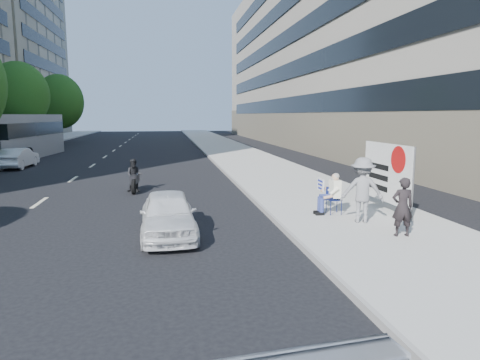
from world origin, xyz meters
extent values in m
plane|color=black|center=(0.00, 0.00, 0.00)|extent=(160.00, 160.00, 0.00)
cube|color=#ACABA1|center=(4.00, 20.00, 0.07)|extent=(5.00, 120.00, 0.15)
cube|color=gray|center=(17.00, 32.00, 10.00)|extent=(14.00, 70.00, 20.00)
cylinder|color=#382616|center=(-13.70, 30.00, 1.49)|extent=(0.30, 0.30, 2.97)
ellipsoid|color=#1D4713|center=(-13.70, 30.00, 4.89)|extent=(4.80, 4.80, 5.52)
cylinder|color=#382616|center=(-13.70, 44.00, 1.31)|extent=(0.30, 0.30, 2.62)
ellipsoid|color=#1D4713|center=(-13.70, 44.00, 4.79)|extent=(5.40, 5.40, 6.21)
cylinder|color=navy|center=(3.25, 3.58, 0.38)|extent=(0.02, 0.02, 0.45)
cylinder|color=navy|center=(3.61, 3.58, 0.38)|extent=(0.02, 0.02, 0.45)
cylinder|color=navy|center=(3.25, 3.94, 0.38)|extent=(0.02, 0.02, 0.45)
cylinder|color=navy|center=(3.61, 3.94, 0.38)|extent=(0.02, 0.02, 0.45)
cube|color=navy|center=(3.43, 3.76, 0.61)|extent=(0.40, 0.40, 0.03)
cube|color=navy|center=(3.43, 3.95, 0.80)|extent=(0.40, 0.02, 0.40)
cylinder|color=navy|center=(3.21, 3.66, 0.70)|extent=(0.44, 0.17, 0.17)
cylinder|color=navy|center=(2.99, 3.66, 0.47)|extent=(0.14, 0.14, 0.46)
cube|color=black|center=(2.93, 3.66, 0.20)|extent=(0.26, 0.11, 0.10)
cylinder|color=navy|center=(3.21, 3.86, 0.70)|extent=(0.44, 0.17, 0.17)
cylinder|color=navy|center=(2.99, 3.86, 0.47)|extent=(0.14, 0.14, 0.46)
cube|color=black|center=(2.93, 3.86, 0.20)|extent=(0.26, 0.11, 0.10)
cube|color=white|center=(3.45, 3.76, 0.96)|extent=(0.26, 0.42, 0.56)
sphere|color=tan|center=(3.45, 3.76, 1.33)|extent=(0.23, 0.23, 0.23)
ellipsoid|color=gray|center=(3.47, 3.76, 1.36)|extent=(0.22, 0.24, 0.19)
ellipsoid|color=gray|center=(3.37, 3.76, 1.26)|extent=(0.10, 0.14, 0.13)
cylinder|color=white|center=(3.33, 3.52, 0.93)|extent=(0.30, 0.10, 0.25)
cylinder|color=tan|center=(3.13, 3.52, 0.75)|extent=(0.29, 0.09, 0.14)
cylinder|color=white|center=(3.38, 4.02, 0.98)|extent=(0.26, 0.20, 0.32)
cylinder|color=tan|center=(3.25, 4.16, 0.88)|extent=(0.30, 0.21, 0.18)
cube|color=white|center=(3.18, 4.31, 1.01)|extent=(0.03, 0.55, 0.40)
imported|color=gray|center=(3.82, 2.64, 1.10)|extent=(1.39, 1.06, 1.90)
imported|color=black|center=(4.19, 1.09, 0.92)|extent=(0.60, 0.43, 1.54)
cylinder|color=#4C4C4C|center=(5.31, 2.46, 1.25)|extent=(0.06, 0.06, 2.20)
cylinder|color=#4C4C4C|center=(5.31, 5.46, 1.25)|extent=(0.06, 0.06, 2.20)
cube|color=silver|center=(5.29, 3.96, 1.40)|extent=(0.04, 3.00, 1.90)
cylinder|color=#A50C0C|center=(5.26, 3.26, 1.90)|extent=(0.01, 0.84, 0.84)
cube|color=black|center=(5.26, 4.46, 1.55)|extent=(0.01, 1.30, 0.18)
cube|color=black|center=(5.26, 4.46, 1.20)|extent=(0.01, 1.30, 0.18)
cube|color=black|center=(5.26, 4.46, 0.85)|extent=(0.01, 1.30, 0.18)
imported|color=white|center=(-1.76, 2.64, 0.61)|extent=(1.54, 3.64, 1.23)
imported|color=white|center=(-10.80, 19.53, 0.62)|extent=(1.48, 3.84, 1.25)
cylinder|color=black|center=(-3.12, 9.17, 0.32)|extent=(0.17, 0.65, 0.64)
cylinder|color=black|center=(-3.12, 10.57, 0.32)|extent=(0.17, 0.65, 0.64)
cube|color=black|center=(-3.12, 9.87, 0.55)|extent=(0.35, 1.22, 0.35)
imported|color=black|center=(-3.12, 9.77, 0.71)|extent=(0.73, 0.59, 1.42)
cube|color=slate|center=(-12.58, 26.01, 1.65)|extent=(3.55, 12.17, 3.30)
cube|color=black|center=(-13.85, 26.01, 2.20)|extent=(1.07, 11.46, 1.00)
cube|color=black|center=(-11.31, 26.01, 2.20)|extent=(1.07, 11.46, 1.00)
cylinder|color=black|center=(-11.33, 21.51, 0.50)|extent=(0.34, 1.02, 1.00)
cylinder|color=black|center=(-11.33, 23.51, 0.50)|extent=(0.34, 1.02, 1.00)
cylinder|color=black|center=(-13.83, 29.51, 0.50)|extent=(0.34, 1.02, 1.00)
cylinder|color=black|center=(-11.33, 29.51, 0.50)|extent=(0.34, 1.02, 1.00)
cylinder|color=black|center=(-13.83, 31.01, 0.50)|extent=(0.34, 1.02, 1.00)
cylinder|color=black|center=(-11.33, 31.01, 0.50)|extent=(0.34, 1.02, 1.00)
camera|label=1|loc=(-1.78, -8.79, 3.26)|focal=32.00mm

